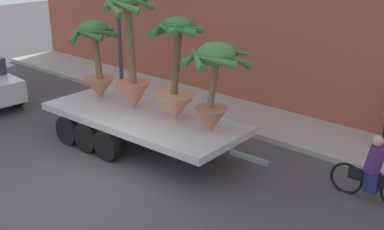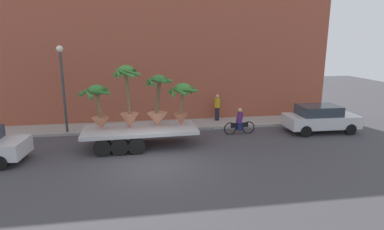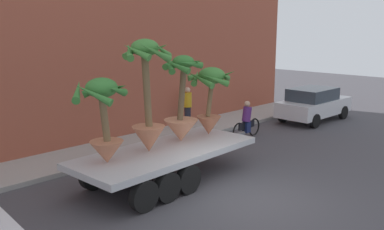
% 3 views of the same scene
% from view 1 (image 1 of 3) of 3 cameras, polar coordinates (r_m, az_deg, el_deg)
% --- Properties ---
extents(ground_plane, '(60.00, 60.00, 0.00)m').
position_cam_1_polar(ground_plane, '(11.05, -12.99, -8.84)').
color(ground_plane, '#423F44').
extents(sidewalk, '(24.00, 2.20, 0.15)m').
position_cam_1_polar(sidewalk, '(14.99, 6.00, -0.05)').
color(sidewalk, '#A39E99').
rests_on(sidewalk, ground).
extents(flatbed_trailer, '(6.65, 2.48, 0.98)m').
position_cam_1_polar(flatbed_trailer, '(12.73, -6.77, -0.59)').
color(flatbed_trailer, '#B7BABF').
rests_on(flatbed_trailer, ground).
extents(potted_palm_rear, '(1.56, 1.60, 2.21)m').
position_cam_1_polar(potted_palm_rear, '(13.68, -11.30, 6.80)').
color(potted_palm_rear, '#C17251').
rests_on(potted_palm_rear, flatbed_trailer).
extents(potted_palm_middle, '(1.38, 1.47, 3.12)m').
position_cam_1_polar(potted_palm_middle, '(12.53, -7.35, 7.28)').
color(potted_palm_middle, '#C17251').
rests_on(potted_palm_middle, flatbed_trailer).
extents(potted_palm_front, '(1.35, 1.32, 2.61)m').
position_cam_1_polar(potted_palm_front, '(11.72, -1.93, 4.44)').
color(potted_palm_front, tan).
rests_on(potted_palm_front, flatbed_trailer).
extents(potted_palm_extra, '(1.64, 1.64, 2.18)m').
position_cam_1_polar(potted_palm_extra, '(10.86, 2.75, 4.27)').
color(potted_palm_extra, '#B26647').
rests_on(potted_palm_extra, flatbed_trailer).
extents(cyclist, '(1.84, 0.36, 1.54)m').
position_cam_1_polar(cyclist, '(10.81, 20.84, -6.42)').
color(cyclist, black).
rests_on(cyclist, ground).
extents(street_lamp, '(0.36, 0.36, 4.83)m').
position_cam_1_polar(street_lamp, '(16.80, -8.89, 13.18)').
color(street_lamp, '#383D42').
rests_on(street_lamp, sidewalk).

